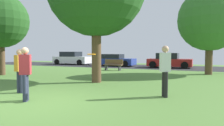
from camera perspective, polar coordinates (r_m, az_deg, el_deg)
name	(u,v)px	position (r m, az deg, el deg)	size (l,w,h in m)	color
ground_plane	(36,102)	(6.77, -19.99, -10.06)	(44.00, 44.00, 0.00)	#547F38
road_strip	(154,67)	(21.30, 11.30, -1.06)	(44.00, 6.40, 0.01)	#28282B
oak_tree_center	(1,21)	(15.54, -28.15, 10.13)	(3.52, 3.52, 5.30)	brown
birch_tree_lone	(210,20)	(15.49, 25.20, 10.68)	(4.17, 4.17, 5.74)	brown
person_thrower	(165,69)	(7.17, 14.32, -1.50)	(0.39, 0.35, 1.72)	black
person_catcher	(25,72)	(6.91, -22.64, -2.17)	(0.39, 0.35, 1.66)	#2D334C
person_bystander	(20,69)	(8.36, -23.91, -1.49)	(0.30, 0.34, 1.62)	#2D334C
frisbee_disc	(91,54)	(6.64, -5.65, 2.41)	(0.38, 0.38, 0.04)	orange
parked_car_white	(72,59)	(25.67, -10.85, 1.19)	(4.54, 2.12, 1.53)	white
parked_car_blue	(114,60)	(22.33, 0.55, 0.71)	(4.40, 2.03, 1.27)	#233893
parked_car_red	(169,61)	(20.73, 15.37, 0.54)	(4.09, 2.03, 1.41)	#B21E1E
park_bench	(113,65)	(17.13, 0.34, -0.45)	(1.60, 0.45, 0.90)	brown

